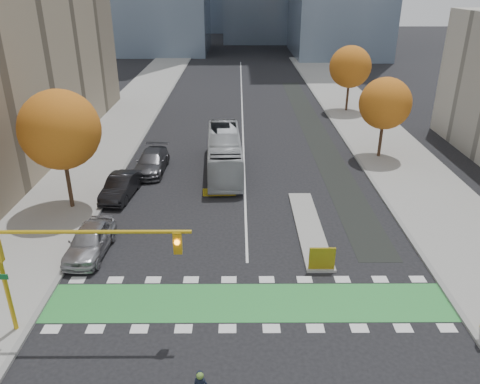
{
  "coord_description": "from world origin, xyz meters",
  "views": [
    {
      "loc": [
        -0.5,
        -17.14,
        14.45
      ],
      "look_at": [
        -0.39,
        8.01,
        3.0
      ],
      "focal_mm": 35.0,
      "sensor_mm": 36.0,
      "label": 1
    }
  ],
  "objects_px": {
    "parked_car_b": "(121,186)",
    "parked_car_c": "(152,162)",
    "bus": "(224,153)",
    "parked_car_a": "(90,240)",
    "traffic_signal_west": "(60,255)",
    "tree_east_far": "(350,67)",
    "tree_west": "(60,130)",
    "tree_east_near": "(385,104)",
    "hazard_board": "(322,258)"
  },
  "relations": [
    {
      "from": "tree_west",
      "to": "tree_east_near",
      "type": "distance_m",
      "value": 26.01
    },
    {
      "from": "tree_west",
      "to": "tree_east_near",
      "type": "relative_size",
      "value": 1.16
    },
    {
      "from": "tree_west",
      "to": "parked_car_a",
      "type": "bearing_deg",
      "value": -63.16
    },
    {
      "from": "hazard_board",
      "to": "traffic_signal_west",
      "type": "relative_size",
      "value": 0.16
    },
    {
      "from": "bus",
      "to": "parked_car_a",
      "type": "relative_size",
      "value": 2.25
    },
    {
      "from": "hazard_board",
      "to": "parked_car_b",
      "type": "xyz_separation_m",
      "value": [
        -13.0,
        9.61,
        0.02
      ]
    },
    {
      "from": "hazard_board",
      "to": "tree_east_far",
      "type": "xyz_separation_m",
      "value": [
        8.5,
        33.8,
        4.44
      ]
    },
    {
      "from": "bus",
      "to": "parked_car_a",
      "type": "bearing_deg",
      "value": -122.35
    },
    {
      "from": "tree_east_near",
      "to": "parked_car_c",
      "type": "relative_size",
      "value": 1.24
    },
    {
      "from": "hazard_board",
      "to": "parked_car_b",
      "type": "bearing_deg",
      "value": 143.51
    },
    {
      "from": "tree_east_near",
      "to": "bus",
      "type": "distance_m",
      "value": 14.35
    },
    {
      "from": "hazard_board",
      "to": "tree_east_near",
      "type": "relative_size",
      "value": 0.2
    },
    {
      "from": "tree_east_far",
      "to": "parked_car_b",
      "type": "xyz_separation_m",
      "value": [
        -21.5,
        -24.19,
        -4.43
      ]
    },
    {
      "from": "tree_east_near",
      "to": "parked_car_b",
      "type": "distance_m",
      "value": 22.9
    },
    {
      "from": "tree_east_near",
      "to": "parked_car_a",
      "type": "xyz_separation_m",
      "value": [
        -21.0,
        -15.93,
        -4.02
      ]
    },
    {
      "from": "parked_car_c",
      "to": "hazard_board",
      "type": "bearing_deg",
      "value": -50.07
    },
    {
      "from": "traffic_signal_west",
      "to": "parked_car_b",
      "type": "distance_m",
      "value": 14.72
    },
    {
      "from": "tree_east_near",
      "to": "parked_car_a",
      "type": "bearing_deg",
      "value": -142.82
    },
    {
      "from": "bus",
      "to": "tree_east_near",
      "type": "bearing_deg",
      "value": 10.01
    },
    {
      "from": "tree_east_near",
      "to": "traffic_signal_west",
      "type": "xyz_separation_m",
      "value": [
        -19.93,
        -22.51,
        -0.83
      ]
    },
    {
      "from": "tree_west",
      "to": "traffic_signal_west",
      "type": "relative_size",
      "value": 0.96
    },
    {
      "from": "traffic_signal_west",
      "to": "parked_car_b",
      "type": "bearing_deg",
      "value": 94.27
    },
    {
      "from": "hazard_board",
      "to": "tree_east_far",
      "type": "bearing_deg",
      "value": 75.88
    },
    {
      "from": "traffic_signal_west",
      "to": "tree_east_far",
      "type": "bearing_deg",
      "value": 62.05
    },
    {
      "from": "tree_west",
      "to": "traffic_signal_west",
      "type": "xyz_separation_m",
      "value": [
        4.07,
        -12.51,
        -1.58
      ]
    },
    {
      "from": "bus",
      "to": "parked_car_a",
      "type": "xyz_separation_m",
      "value": [
        -7.38,
        -12.89,
        -0.71
      ]
    },
    {
      "from": "tree_east_near",
      "to": "bus",
      "type": "relative_size",
      "value": 0.63
    },
    {
      "from": "tree_east_far",
      "to": "bus",
      "type": "height_order",
      "value": "tree_east_far"
    },
    {
      "from": "tree_east_near",
      "to": "bus",
      "type": "height_order",
      "value": "tree_east_near"
    },
    {
      "from": "hazard_board",
      "to": "tree_west",
      "type": "bearing_deg",
      "value": 154.01
    },
    {
      "from": "parked_car_b",
      "to": "parked_car_c",
      "type": "relative_size",
      "value": 0.87
    },
    {
      "from": "tree_east_far",
      "to": "bus",
      "type": "xyz_separation_m",
      "value": [
        -14.12,
        -19.04,
        -3.69
      ]
    },
    {
      "from": "tree_west",
      "to": "parked_car_b",
      "type": "distance_m",
      "value": 5.95
    },
    {
      "from": "tree_east_near",
      "to": "parked_car_a",
      "type": "height_order",
      "value": "tree_east_near"
    },
    {
      "from": "tree_east_near",
      "to": "parked_car_a",
      "type": "relative_size",
      "value": 1.42
    },
    {
      "from": "tree_east_far",
      "to": "parked_car_c",
      "type": "bearing_deg",
      "value": -136.35
    },
    {
      "from": "hazard_board",
      "to": "tree_east_near",
      "type": "distance_m",
      "value": 19.93
    },
    {
      "from": "parked_car_a",
      "to": "parked_car_c",
      "type": "height_order",
      "value": "parked_car_a"
    },
    {
      "from": "tree_east_far",
      "to": "bus",
      "type": "relative_size",
      "value": 0.69
    },
    {
      "from": "tree_east_far",
      "to": "traffic_signal_west",
      "type": "xyz_separation_m",
      "value": [
        -20.43,
        -38.51,
        -1.21
      ]
    },
    {
      "from": "tree_east_far",
      "to": "parked_car_a",
      "type": "distance_m",
      "value": 38.74
    },
    {
      "from": "tree_west",
      "to": "parked_car_b",
      "type": "bearing_deg",
      "value": 31.17
    },
    {
      "from": "parked_car_b",
      "to": "tree_west",
      "type": "bearing_deg",
      "value": -142.29
    },
    {
      "from": "hazard_board",
      "to": "parked_car_a",
      "type": "height_order",
      "value": "parked_car_a"
    },
    {
      "from": "tree_east_near",
      "to": "tree_east_far",
      "type": "distance_m",
      "value": 16.01
    },
    {
      "from": "hazard_board",
      "to": "parked_car_c",
      "type": "bearing_deg",
      "value": 128.46
    },
    {
      "from": "traffic_signal_west",
      "to": "parked_car_a",
      "type": "distance_m",
      "value": 7.39
    },
    {
      "from": "parked_car_b",
      "to": "traffic_signal_west",
      "type": "bearing_deg",
      "value": -79.19
    },
    {
      "from": "tree_east_far",
      "to": "parked_car_c",
      "type": "height_order",
      "value": "tree_east_far"
    },
    {
      "from": "bus",
      "to": "parked_car_b",
      "type": "distance_m",
      "value": 9.02
    }
  ]
}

